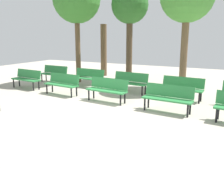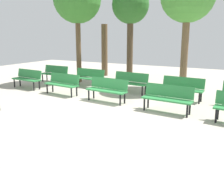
% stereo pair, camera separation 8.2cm
% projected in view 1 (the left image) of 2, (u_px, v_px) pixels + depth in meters
% --- Properties ---
extents(ground_plane, '(26.49, 26.49, 0.00)m').
position_uv_depth(ground_plane, '(81.00, 113.00, 7.57)').
color(ground_plane, '#B2A899').
extents(bench_r0_c0, '(1.63, 0.60, 0.87)m').
position_uv_depth(bench_r0_c0, '(27.00, 78.00, 11.12)').
color(bench_r0_c0, '#2D8442').
rests_on(bench_r0_c0, ground_plane).
extents(bench_r0_c1, '(1.63, 0.61, 0.87)m').
position_uv_depth(bench_r0_c1, '(62.00, 83.00, 9.90)').
color(bench_r0_c1, '#2D8442').
rests_on(bench_r0_c1, ground_plane).
extents(bench_r0_c2, '(1.63, 0.59, 0.87)m').
position_uv_depth(bench_r0_c2, '(107.00, 88.00, 8.83)').
color(bench_r0_c2, '#2D8442').
rests_on(bench_r0_c2, ground_plane).
extents(bench_r0_c3, '(1.62, 0.57, 0.87)m').
position_uv_depth(bench_r0_c3, '(168.00, 97.00, 7.60)').
color(bench_r0_c3, '#2D8442').
rests_on(bench_r0_c3, ground_plane).
extents(bench_r1_c0, '(1.62, 0.55, 0.87)m').
position_uv_depth(bench_r1_c0, '(54.00, 73.00, 12.66)').
color(bench_r1_c0, '#2D8442').
rests_on(bench_r1_c0, ground_plane).
extents(bench_r1_c1, '(1.62, 0.55, 0.87)m').
position_uv_depth(bench_r1_c1, '(89.00, 77.00, 11.39)').
color(bench_r1_c1, '#2D8442').
rests_on(bench_r1_c1, ground_plane).
extents(bench_r1_c2, '(1.63, 0.60, 0.87)m').
position_uv_depth(bench_r1_c2, '(130.00, 81.00, 10.25)').
color(bench_r1_c2, '#2D8442').
rests_on(bench_r1_c2, ground_plane).
extents(bench_r1_c3, '(1.63, 0.59, 0.87)m').
position_uv_depth(bench_r1_c3, '(182.00, 87.00, 9.08)').
color(bench_r1_c3, '#2D8442').
rests_on(bench_r1_c3, ground_plane).
extents(tree_0, '(1.96, 1.96, 5.04)m').
position_uv_depth(tree_0, '(130.00, 7.00, 12.45)').
color(tree_0, '#4C3A28').
rests_on(tree_0, ground_plane).
extents(tree_2, '(2.44, 2.44, 5.51)m').
position_uv_depth(tree_2, '(77.00, 0.00, 11.97)').
color(tree_2, brown).
rests_on(tree_2, ground_plane).
extents(tree_3, '(0.38, 0.38, 3.16)m').
position_uv_depth(tree_3, '(104.00, 50.00, 14.60)').
color(tree_3, brown).
rests_on(tree_3, ground_plane).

